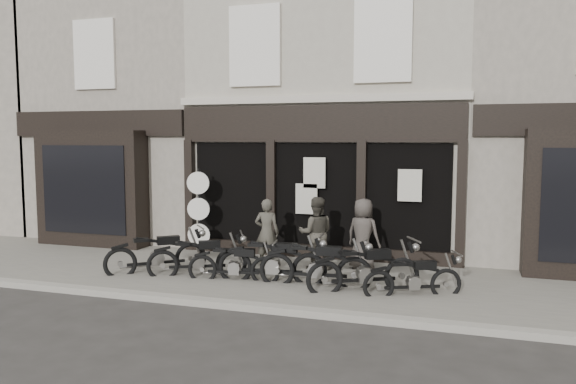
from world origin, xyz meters
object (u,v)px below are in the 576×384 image
(motorcycle_5, at_px, (365,274))
(motorcycle_4, at_px, (316,269))
(advert_sign_post, at_px, (199,216))
(motorcycle_3, at_px, (273,265))
(motorcycle_2, at_px, (235,267))
(man_right, at_px, (363,234))
(motorcycle_0, at_px, (158,257))
(man_centre, at_px, (316,233))
(motorcycle_1, at_px, (199,261))
(motorcycle_6, at_px, (414,282))
(man_left, at_px, (267,232))

(motorcycle_5, bearing_deg, motorcycle_4, 146.59)
(motorcycle_5, relative_size, advert_sign_post, 0.91)
(motorcycle_3, relative_size, motorcycle_5, 1.10)
(motorcycle_2, distance_m, advert_sign_post, 2.78)
(motorcycle_5, xyz_separation_m, man_right, (-0.35, 1.70, 0.49))
(motorcycle_0, distance_m, man_centre, 3.61)
(motorcycle_0, height_order, motorcycle_1, motorcycle_0)
(motorcycle_6, height_order, advert_sign_post, advert_sign_post)
(man_right, relative_size, advert_sign_post, 0.70)
(motorcycle_2, bearing_deg, man_centre, 37.08)
(man_left, bearing_deg, motorcycle_3, 107.07)
(motorcycle_4, relative_size, man_centre, 1.42)
(man_right, bearing_deg, man_centre, 31.24)
(motorcycle_2, relative_size, motorcycle_5, 0.93)
(motorcycle_4, height_order, motorcycle_6, motorcycle_4)
(motorcycle_5, bearing_deg, motorcycle_0, 150.20)
(motorcycle_2, distance_m, man_centre, 2.10)
(motorcycle_0, bearing_deg, motorcycle_4, -40.05)
(motorcycle_5, distance_m, advert_sign_post, 5.01)
(motorcycle_1, height_order, man_left, man_left)
(advert_sign_post, bearing_deg, man_left, -30.37)
(motorcycle_4, xyz_separation_m, man_centre, (-0.37, 1.35, 0.50))
(motorcycle_0, height_order, motorcycle_3, motorcycle_3)
(man_left, bearing_deg, motorcycle_5, 143.34)
(motorcycle_4, xyz_separation_m, advert_sign_post, (-3.56, 1.85, 0.69))
(motorcycle_0, distance_m, man_right, 4.66)
(man_centre, xyz_separation_m, man_right, (1.04, 0.26, -0.01))
(motorcycle_4, xyz_separation_m, man_left, (-1.54, 1.30, 0.46))
(motorcycle_5, xyz_separation_m, motorcycle_6, (0.94, -0.05, -0.07))
(motorcycle_2, relative_size, man_left, 1.25)
(motorcycle_1, xyz_separation_m, advert_sign_post, (-0.88, 1.80, 0.72))
(man_right, distance_m, advert_sign_post, 4.24)
(motorcycle_1, distance_m, motorcycle_6, 4.64)
(motorcycle_6, relative_size, man_left, 1.15)
(motorcycle_0, relative_size, man_centre, 1.15)
(man_right, bearing_deg, man_left, 25.17)
(motorcycle_5, bearing_deg, man_right, 73.25)
(motorcycle_0, xyz_separation_m, man_centre, (3.32, 1.32, 0.51))
(motorcycle_6, bearing_deg, motorcycle_1, 153.73)
(motorcycle_1, height_order, motorcycle_4, motorcycle_4)
(motorcycle_5, relative_size, man_right, 1.31)
(advert_sign_post, bearing_deg, motorcycle_4, -42.60)
(motorcycle_0, distance_m, advert_sign_post, 1.95)
(motorcycle_0, relative_size, motorcycle_1, 0.95)
(man_right, bearing_deg, motorcycle_4, 84.67)
(advert_sign_post, bearing_deg, motorcycle_5, -38.13)
(motorcycle_5, relative_size, man_centre, 1.29)
(motorcycle_4, bearing_deg, motorcycle_1, 174.00)
(motorcycle_4, relative_size, motorcycle_6, 1.29)
(motorcycle_0, xyz_separation_m, motorcycle_2, (1.93, -0.15, -0.06))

